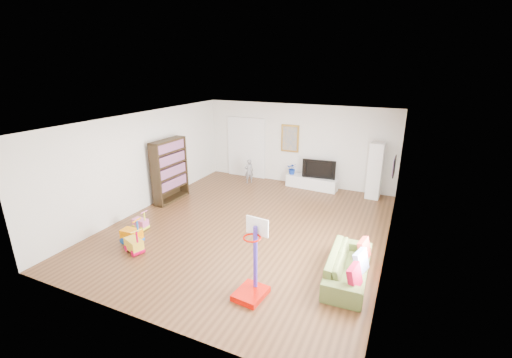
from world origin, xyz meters
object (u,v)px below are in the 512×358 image
at_px(bookshelf, 170,170).
at_px(basketball_hoop, 251,261).
at_px(sofa, 348,266).
at_px(media_console, 312,183).

bearing_deg(bookshelf, basketball_hoop, -35.60).
height_order(bookshelf, basketball_hoop, bookshelf).
relative_size(sofa, basketball_hoop, 1.27).
bearing_deg(basketball_hoop, media_console, 101.62).
height_order(media_console, basketball_hoop, basketball_hoop).
bearing_deg(media_console, bookshelf, -138.40).
bearing_deg(bookshelf, media_console, 39.27).
height_order(media_console, bookshelf, bookshelf).
distance_m(bookshelf, basketball_hoop, 5.21).
height_order(media_console, sofa, sofa).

